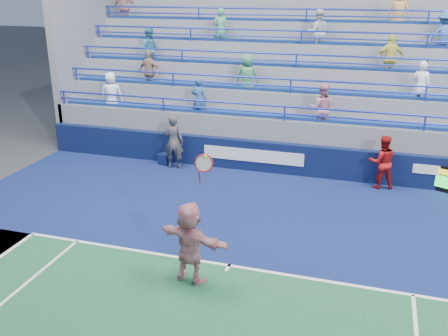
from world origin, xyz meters
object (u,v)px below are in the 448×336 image
(judge_chair, at_px, (165,158))
(tennis_player, at_px, (190,243))
(ball_girl, at_px, (382,162))
(line_judge, at_px, (174,142))

(judge_chair, height_order, tennis_player, tennis_player)
(tennis_player, bearing_deg, ball_girl, 60.06)
(tennis_player, xyz_separation_m, line_judge, (-3.17, 6.74, 0.03))
(judge_chair, height_order, ball_girl, ball_girl)
(line_judge, bearing_deg, tennis_player, 105.53)
(judge_chair, bearing_deg, ball_girl, -0.44)
(tennis_player, bearing_deg, judge_chair, 117.42)
(tennis_player, xyz_separation_m, ball_girl, (3.99, 6.93, -0.06))
(tennis_player, relative_size, ball_girl, 1.71)
(judge_chair, distance_m, ball_girl, 7.64)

